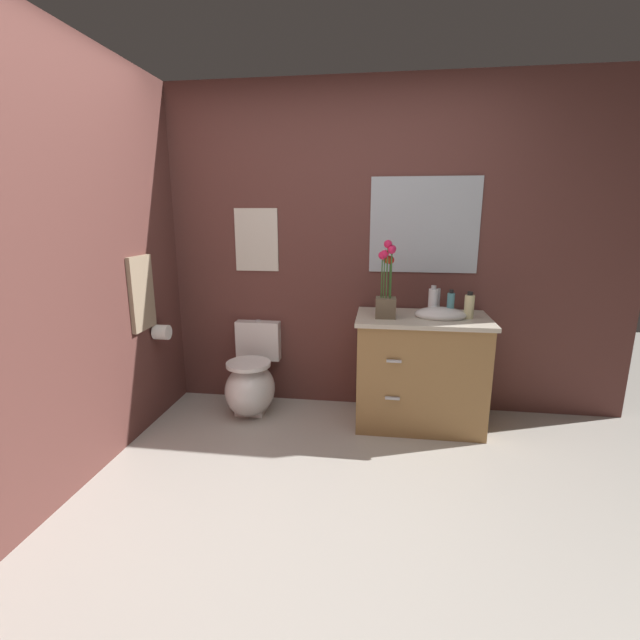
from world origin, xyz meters
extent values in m
plane|color=#B2ADA3|center=(0.00, 0.00, 0.00)|extent=(8.72, 8.72, 0.00)
cube|color=brown|center=(0.20, 1.63, 1.25)|extent=(4.07, 0.05, 2.50)
cube|color=brown|center=(-1.33, 0.48, 1.25)|extent=(0.05, 4.50, 2.50)
ellipsoid|color=white|center=(-0.62, 1.29, 0.20)|extent=(0.38, 0.48, 0.40)
cube|color=white|center=(-0.62, 1.34, 0.09)|extent=(0.22, 0.26, 0.18)
cube|color=white|center=(-0.62, 1.57, 0.52)|extent=(0.36, 0.13, 0.32)
cylinder|color=white|center=(-0.62, 1.27, 0.42)|extent=(0.34, 0.34, 0.03)
cylinder|color=#B7B7BC|center=(-0.62, 1.57, 0.68)|extent=(0.04, 0.04, 0.02)
cube|color=#9E7242|center=(0.67, 1.31, 0.40)|extent=(0.90, 0.52, 0.79)
cube|color=beige|center=(0.67, 1.31, 0.81)|extent=(0.94, 0.56, 0.03)
ellipsoid|color=white|center=(0.79, 1.31, 0.84)|extent=(0.36, 0.26, 0.10)
cylinder|color=#B7B7BC|center=(0.79, 1.47, 0.91)|extent=(0.02, 0.02, 0.18)
cube|color=#B7B7BC|center=(0.47, 1.04, 0.57)|extent=(0.10, 0.02, 0.02)
cube|color=#B7B7BC|center=(0.47, 1.04, 0.30)|extent=(0.10, 0.02, 0.02)
cube|color=brown|center=(0.40, 1.25, 0.89)|extent=(0.14, 0.14, 0.14)
cylinder|color=#386B2D|center=(0.43, 1.26, 1.13)|extent=(0.01, 0.01, 0.34)
sphere|color=#E01E51|center=(0.43, 1.26, 1.30)|extent=(0.06, 0.06, 0.06)
cylinder|color=#386B2D|center=(0.42, 1.29, 1.09)|extent=(0.01, 0.01, 0.26)
sphere|color=red|center=(0.42, 1.29, 1.22)|extent=(0.06, 0.06, 0.06)
cylinder|color=#386B2D|center=(0.40, 1.28, 1.09)|extent=(0.01, 0.01, 0.27)
sphere|color=#EA4C23|center=(0.40, 1.28, 1.23)|extent=(0.06, 0.06, 0.06)
cylinder|color=#386B2D|center=(0.37, 1.26, 1.11)|extent=(0.01, 0.01, 0.30)
sphere|color=#E01E51|center=(0.37, 1.26, 1.26)|extent=(0.06, 0.06, 0.06)
cylinder|color=#386B2D|center=(0.38, 1.25, 1.11)|extent=(0.01, 0.01, 0.31)
sphere|color=#E01E51|center=(0.38, 1.25, 1.27)|extent=(0.06, 0.06, 0.06)
cylinder|color=#386B2D|center=(0.40, 1.23, 1.15)|extent=(0.01, 0.01, 0.37)
sphere|color=#E01E51|center=(0.40, 1.23, 1.33)|extent=(0.06, 0.06, 0.06)
cylinder|color=#386B2D|center=(0.43, 1.22, 1.13)|extent=(0.01, 0.01, 0.34)
sphere|color=#E01E51|center=(0.43, 1.22, 1.30)|extent=(0.06, 0.06, 0.06)
cylinder|color=white|center=(0.74, 1.38, 0.92)|extent=(0.07, 0.07, 0.19)
cylinder|color=#B7B7BC|center=(0.74, 1.38, 1.02)|extent=(0.04, 0.04, 0.02)
cylinder|color=beige|center=(0.98, 1.30, 0.90)|extent=(0.07, 0.07, 0.17)
cylinder|color=black|center=(0.98, 1.30, 1.00)|extent=(0.04, 0.04, 0.02)
cylinder|color=teal|center=(0.85, 1.33, 0.91)|extent=(0.05, 0.05, 0.17)
cylinder|color=black|center=(0.85, 1.33, 1.01)|extent=(0.03, 0.03, 0.02)
cube|color=silver|center=(-0.62, 1.60, 1.33)|extent=(0.34, 0.01, 0.49)
cube|color=#B2BCC6|center=(0.67, 1.60, 1.45)|extent=(0.80, 0.01, 0.70)
cube|color=gray|center=(-1.29, 1.01, 0.99)|extent=(0.03, 0.28, 0.52)
cylinder|color=white|center=(-1.24, 1.14, 0.68)|extent=(0.11, 0.11, 0.11)
camera|label=1|loc=(0.37, -1.85, 1.54)|focal=25.02mm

